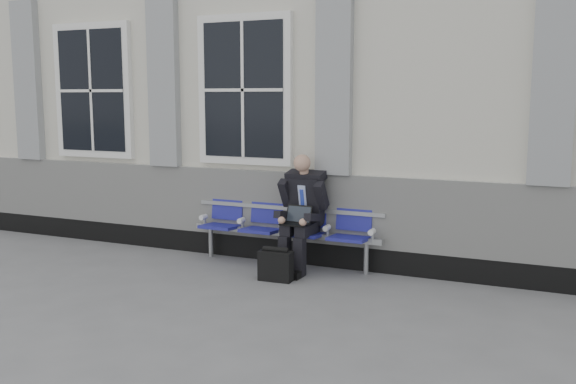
% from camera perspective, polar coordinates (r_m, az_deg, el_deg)
% --- Properties ---
extents(ground, '(70.00, 70.00, 0.00)m').
position_cam_1_polar(ground, '(7.76, -11.09, -7.88)').
color(ground, slate).
rests_on(ground, ground).
extents(station_building, '(14.40, 4.40, 4.49)m').
position_cam_1_polar(station_building, '(10.49, -0.50, 8.79)').
color(station_building, beige).
rests_on(station_building, ground).
extents(bench, '(2.60, 0.47, 0.91)m').
position_cam_1_polar(bench, '(8.27, -0.26, -2.77)').
color(bench, '#9EA0A3').
rests_on(bench, ground).
extents(businessman, '(0.60, 0.81, 1.46)m').
position_cam_1_polar(businessman, '(7.99, 1.27, -1.46)').
color(businessman, black).
rests_on(businessman, ground).
extents(briefcase, '(0.41, 0.19, 0.41)m').
position_cam_1_polar(briefcase, '(7.63, -1.11, -6.52)').
color(briefcase, black).
rests_on(briefcase, ground).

